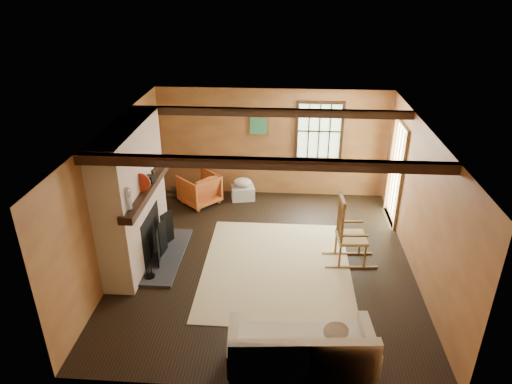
# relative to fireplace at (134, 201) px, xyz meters

# --- Properties ---
(ground) EXTENTS (5.50, 5.50, 0.00)m
(ground) POSITION_rel_fireplace_xyz_m (2.23, 0.00, -1.10)
(ground) COLOR black
(ground) RESTS_ON ground
(room_envelope) EXTENTS (5.02, 5.52, 2.44)m
(room_envelope) POSITION_rel_fireplace_xyz_m (2.45, 0.26, 0.53)
(room_envelope) COLOR #A76E3B
(room_envelope) RESTS_ON ground
(fireplace) EXTENTS (1.02, 2.30, 2.40)m
(fireplace) POSITION_rel_fireplace_xyz_m (0.00, 0.00, 0.00)
(fireplace) COLOR #AE6B43
(fireplace) RESTS_ON ground
(rug) EXTENTS (2.50, 3.00, 0.01)m
(rug) POSITION_rel_fireplace_xyz_m (2.43, -0.20, -1.10)
(rug) COLOR tan
(rug) RESTS_ON ground
(rocking_chair) EXTENTS (0.93, 0.54, 1.25)m
(rocking_chair) POSITION_rel_fireplace_xyz_m (3.64, 0.09, -0.58)
(rocking_chair) COLOR tan
(rocking_chair) RESTS_ON ground
(sofa) EXTENTS (1.88, 0.95, 0.74)m
(sofa) POSITION_rel_fireplace_xyz_m (2.80, -2.40, -0.84)
(sofa) COLOR beige
(sofa) RESTS_ON ground
(firewood_pile) EXTENTS (0.67, 0.12, 0.24)m
(firewood_pile) POSITION_rel_fireplace_xyz_m (0.19, 2.38, -0.98)
(firewood_pile) COLOR brown
(firewood_pile) RESTS_ON ground
(laundry_basket) EXTENTS (0.57, 0.47, 0.30)m
(laundry_basket) POSITION_rel_fireplace_xyz_m (1.60, 2.40, -0.95)
(laundry_basket) COLOR silver
(laundry_basket) RESTS_ON ground
(basket_pillow) EXTENTS (0.41, 0.33, 0.20)m
(basket_pillow) POSITION_rel_fireplace_xyz_m (1.60, 2.40, -0.70)
(basket_pillow) COLOR beige
(basket_pillow) RESTS_ON laundry_basket
(armchair) EXTENTS (1.04, 1.03, 0.68)m
(armchair) POSITION_rel_fireplace_xyz_m (0.68, 2.12, -0.77)
(armchair) COLOR #BF6026
(armchair) RESTS_ON ground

